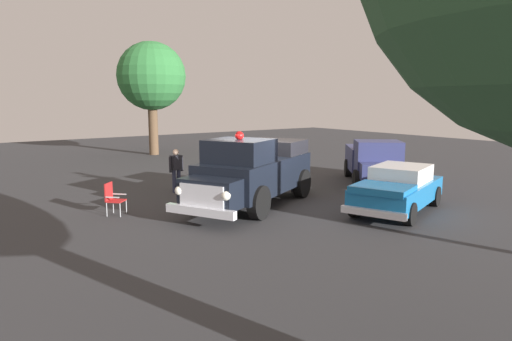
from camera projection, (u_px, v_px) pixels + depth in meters
ground_plane at (258, 206)px, 15.55m from camera, size 60.00×60.00×0.00m
vintage_fire_truck at (253, 171)px, 15.40m from camera, size 6.28×4.68×2.59m
classic_hot_rod at (397, 189)px, 14.63m from camera, size 4.73×3.23×1.46m
parked_pickup at (374, 160)px, 19.56m from camera, size 4.46×4.84×1.90m
lawn_chair_near_truck at (302, 177)px, 17.78m from camera, size 0.52×0.53×1.02m
lawn_chair_by_car at (112, 196)px, 14.23m from camera, size 0.69×0.69×1.02m
lawn_chair_spare at (247, 170)px, 19.54m from camera, size 0.69×0.69×1.02m
spectator_seated at (300, 174)px, 17.69m from camera, size 0.55×0.41×1.29m
spectator_standing at (176, 167)px, 17.67m from camera, size 0.65×0.33×1.68m
oak_tree_right at (151, 77)px, 28.82m from camera, size 4.30×4.30×7.14m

